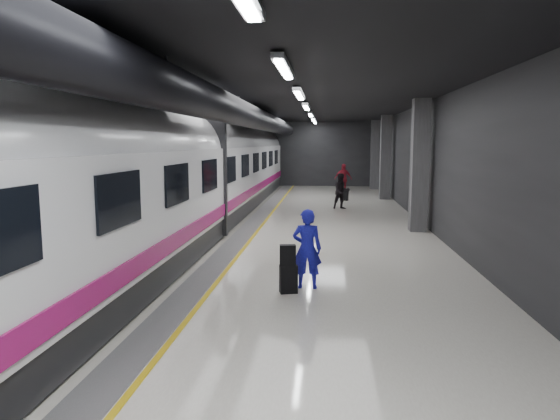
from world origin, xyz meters
name	(u,v)px	position (x,y,z in m)	size (l,w,h in m)	color
ground	(281,239)	(0.00, 0.00, 0.00)	(40.00, 40.00, 0.00)	white
platform_hall	(275,127)	(-0.29, 0.96, 3.54)	(10.02, 40.02, 4.51)	black
train	(179,173)	(-3.25, 0.00, 2.07)	(3.05, 38.00, 4.05)	black
traveler_main	(307,249)	(1.02, -5.23, 0.84)	(0.61, 0.40, 1.67)	#1B1FCF
suitcase_main	(288,279)	(0.66, -5.61, 0.29)	(0.35, 0.22, 0.57)	black
shoulder_bag	(288,255)	(0.65, -5.64, 0.78)	(0.32, 0.17, 0.43)	black
traveler_far_a	(341,191)	(2.09, 7.56, 0.82)	(0.80, 0.62, 1.64)	black
traveler_far_b	(343,179)	(2.39, 14.64, 0.90)	(1.05, 0.44, 1.80)	maroon
suitcase_far	(344,195)	(2.36, 11.03, 0.28)	(0.38, 0.24, 0.55)	black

